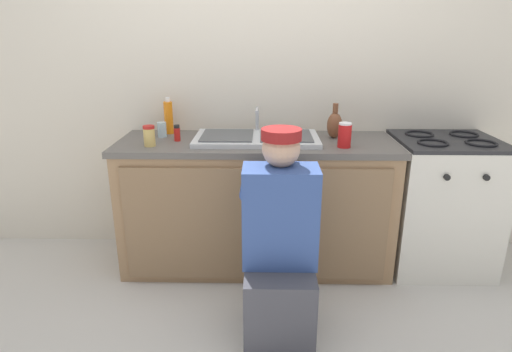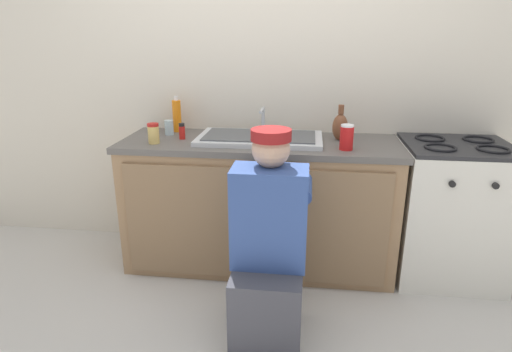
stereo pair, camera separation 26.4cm
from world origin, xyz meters
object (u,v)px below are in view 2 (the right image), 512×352
soda_cup_red (347,137)px  stove_range (449,211)px  plumber_person (269,254)px  spice_bottle_red (182,131)px  vase_decorative (340,126)px  condiment_jar (153,133)px  soap_bottle_orange (177,116)px  water_glass (169,128)px  sink_double_basin (260,138)px

soda_cup_red → stove_range: bearing=12.6°
stove_range → plumber_person: bearing=-146.5°
plumber_person → spice_bottle_red: size_ratio=10.52×
vase_decorative → soda_cup_red: bearing=-84.0°
condiment_jar → soap_bottle_orange: bearing=82.2°
spice_bottle_red → vase_decorative: bearing=5.7°
stove_range → soap_bottle_orange: (-1.85, 0.20, 0.54)m
vase_decorative → soap_bottle_orange: 1.13m
plumber_person → soda_cup_red: plumber_person is taller
condiment_jar → spice_bottle_red: condiment_jar is taller
water_glass → soap_bottle_orange: bearing=76.0°
stove_range → condiment_jar: bearing=-175.4°
soda_cup_red → water_glass: (-1.17, 0.25, -0.03)m
water_glass → stove_range: bearing=-2.8°
stove_range → soda_cup_red: soda_cup_red is taller
stove_range → vase_decorative: (-0.73, 0.09, 0.52)m
stove_range → soda_cup_red: 0.88m
soda_cup_red → soap_bottle_orange: (-1.15, 0.35, 0.04)m
sink_double_basin → soap_bottle_orange: bearing=162.3°
soda_cup_red → soap_bottle_orange: size_ratio=0.61×
stove_range → condiment_jar: (-1.90, -0.15, 0.49)m
spice_bottle_red → vase_decorative: vase_decorative is taller
sink_double_basin → plumber_person: (0.13, -0.73, -0.44)m
water_glass → soap_bottle_orange: 0.13m
stove_range → plumber_person: plumber_person is taller
sink_double_basin → spice_bottle_red: bearing=-177.9°
sink_double_basin → soap_bottle_orange: soap_bottle_orange is taller
plumber_person → vase_decorative: size_ratio=4.80×
soda_cup_red → water_glass: soda_cup_red is taller
plumber_person → condiment_jar: size_ratio=8.63×
soda_cup_red → water_glass: size_ratio=1.52×
condiment_jar → water_glass: (0.02, 0.24, -0.01)m
condiment_jar → water_glass: size_ratio=1.28×
condiment_jar → soda_cup_red: bearing=-0.2°
vase_decorative → soap_bottle_orange: soap_bottle_orange is taller
plumber_person → soap_bottle_orange: (-0.74, 0.93, 0.53)m
sink_double_basin → plumber_person: 0.86m
spice_bottle_red → water_glass: bearing=138.7°
spice_bottle_red → vase_decorative: 1.03m
stove_range → soda_cup_red: bearing=-167.4°
stove_range → water_glass: water_glass is taller
sink_double_basin → stove_range: 1.32m
soda_cup_red → soap_bottle_orange: bearing=162.9°
water_glass → soap_bottle_orange: size_ratio=0.40×
condiment_jar → plumber_person: bearing=-36.3°
plumber_person → water_glass: size_ratio=11.04×
condiment_jar → water_glass: 0.24m
sink_double_basin → water_glass: bearing=172.1°
vase_decorative → sink_double_basin: bearing=-170.8°
sink_double_basin → vase_decorative: size_ratio=3.48×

